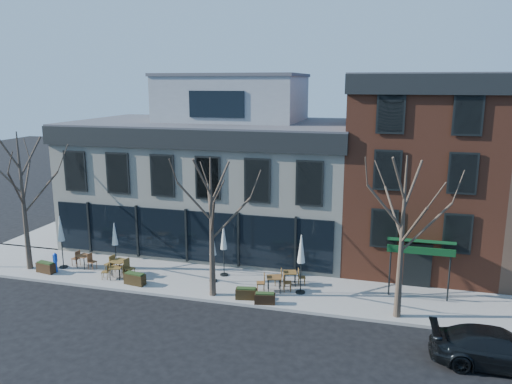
% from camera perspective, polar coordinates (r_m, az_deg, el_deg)
% --- Properties ---
extents(ground, '(120.00, 120.00, 0.00)m').
position_cam_1_polar(ground, '(30.36, -7.77, -8.31)').
color(ground, black).
rests_on(ground, ground).
extents(sidewalk_front, '(33.50, 4.70, 0.15)m').
position_cam_1_polar(sidewalk_front, '(27.38, -3.17, -10.40)').
color(sidewalk_front, gray).
rests_on(sidewalk_front, ground).
extents(sidewalk_side, '(4.50, 12.00, 0.15)m').
position_cam_1_polar(sidewalk_side, '(40.62, -19.21, -3.44)').
color(sidewalk_side, gray).
rests_on(sidewalk_side, ground).
extents(corner_building, '(18.39, 10.39, 11.10)m').
position_cam_1_polar(corner_building, '(33.64, -4.54, 2.16)').
color(corner_building, silver).
rests_on(corner_building, ground).
extents(red_brick_building, '(8.20, 11.78, 11.18)m').
position_cam_1_polar(red_brick_building, '(31.51, 18.12, 2.57)').
color(red_brick_building, brown).
rests_on(red_brick_building, ground).
extents(tree_corner, '(3.93, 3.98, 7.92)m').
position_cam_1_polar(tree_corner, '(30.92, -25.05, -0.79)').
color(tree_corner, '#382B21').
rests_on(tree_corner, sidewalk_front).
extents(tree_mid, '(3.50, 3.55, 7.04)m').
position_cam_1_polar(tree_mid, '(24.65, -5.08, -3.87)').
color(tree_mid, '#382B21').
rests_on(tree_mid, sidewalk_front).
extents(tree_right, '(3.72, 3.77, 7.48)m').
position_cam_1_polar(tree_right, '(23.16, 16.37, -4.83)').
color(tree_right, '#382B21').
rests_on(tree_right, sidewalk_front).
extents(parked_sedan, '(5.05, 2.18, 1.45)m').
position_cam_1_polar(parked_sedan, '(22.02, 25.92, -15.82)').
color(parked_sedan, black).
rests_on(parked_sedan, ground).
extents(call_box, '(0.23, 0.23, 1.17)m').
position_cam_1_polar(call_box, '(30.63, -21.95, -7.41)').
color(call_box, '#0B2F98').
rests_on(call_box, sidewalk_front).
extents(cafe_set_0, '(1.77, 0.81, 0.91)m').
position_cam_1_polar(cafe_set_0, '(30.88, -19.07, -7.33)').
color(cafe_set_0, brown).
rests_on(cafe_set_0, sidewalk_front).
extents(cafe_set_1, '(2.05, 0.97, 1.05)m').
position_cam_1_polar(cafe_set_1, '(29.09, -15.33, -8.15)').
color(cafe_set_1, brown).
rests_on(cafe_set_1, sidewalk_front).
extents(cafe_set_2, '(1.61, 0.79, 0.83)m').
position_cam_1_polar(cafe_set_2, '(28.65, -15.73, -8.74)').
color(cafe_set_2, brown).
rests_on(cafe_set_2, sidewalk_front).
extents(cafe_set_4, '(1.89, 0.99, 0.97)m').
position_cam_1_polar(cafe_set_4, '(26.04, 2.07, -10.27)').
color(cafe_set_4, brown).
rests_on(cafe_set_4, sidewalk_front).
extents(cafe_set_5, '(1.74, 0.85, 0.89)m').
position_cam_1_polar(cafe_set_5, '(26.87, 3.90, -9.64)').
color(cafe_set_5, brown).
rests_on(cafe_set_5, sidewalk_front).
extents(umbrella_0, '(0.49, 0.49, 3.08)m').
position_cam_1_polar(umbrella_0, '(30.78, -21.43, -4.23)').
color(umbrella_0, black).
rests_on(umbrella_0, sidewalk_front).
extents(umbrella_1, '(0.43, 0.43, 2.71)m').
position_cam_1_polar(umbrella_1, '(29.74, -15.85, -4.92)').
color(umbrella_1, black).
rests_on(umbrella_1, sidewalk_front).
extents(umbrella_2, '(0.47, 0.47, 2.91)m').
position_cam_1_polar(umbrella_2, '(27.62, -3.72, -5.50)').
color(umbrella_2, black).
rests_on(umbrella_2, sidewalk_front).
extents(umbrella_3, '(0.46, 0.46, 2.85)m').
position_cam_1_polar(umbrella_3, '(26.84, -4.98, -6.16)').
color(umbrella_3, black).
rests_on(umbrella_3, sidewalk_front).
extents(umbrella_4, '(0.50, 0.50, 3.10)m').
position_cam_1_polar(umbrella_4, '(25.35, 5.19, -6.86)').
color(umbrella_4, black).
rests_on(umbrella_4, sidewalk_front).
extents(planter_0, '(1.17, 0.63, 0.62)m').
position_cam_1_polar(planter_0, '(30.91, -22.88, -7.93)').
color(planter_0, '#301E10').
rests_on(planter_0, sidewalk_front).
extents(planter_1, '(1.20, 0.62, 0.64)m').
position_cam_1_polar(planter_1, '(27.70, -13.67, -9.60)').
color(planter_1, black).
rests_on(planter_1, sidewalk_front).
extents(planter_2, '(1.11, 0.60, 0.59)m').
position_cam_1_polar(planter_2, '(25.27, -1.13, -11.50)').
color(planter_2, '#2F220F').
rests_on(planter_2, sidewalk_front).
extents(planter_3, '(1.06, 0.58, 0.56)m').
position_cam_1_polar(planter_3, '(24.78, 1.02, -12.04)').
color(planter_3, black).
rests_on(planter_3, sidewalk_front).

